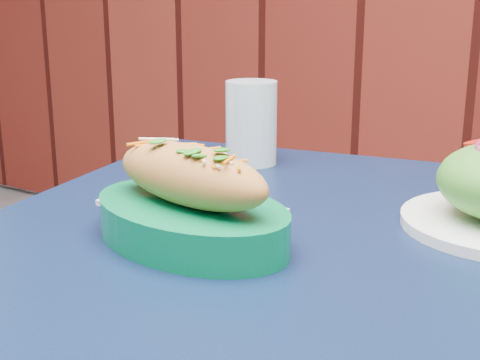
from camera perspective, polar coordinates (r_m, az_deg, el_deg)
The scene contains 3 objects.
cafe_table at distance 0.76m, azimuth 7.33°, elevation -11.33°, with size 0.92×0.92×0.75m.
banh_mi_basket at distance 0.70m, azimuth -4.24°, elevation -1.86°, with size 0.27×0.20×0.11m.
water_glass at distance 1.03m, azimuth 0.96°, elevation 4.90°, with size 0.08×0.08×0.13m, color silver.
Camera 1 is at (0.51, 0.73, 1.00)m, focal length 50.00 mm.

